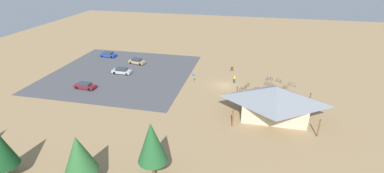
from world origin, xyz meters
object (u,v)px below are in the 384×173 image
bike_pavilion (275,100)px  bicycle_orange_edge_south (247,86)px  visitor_near_lot (234,79)px  bicycle_purple_front_row (269,84)px  car_maroon_mid_lot (85,86)px  trash_bin (232,69)px  bicycle_blue_mid_cluster (269,79)px  bicycle_purple_near_porch (281,92)px  bicycle_yellow_edge_north (242,94)px  bicycle_white_near_sign (275,87)px  bicycle_green_yard_left (279,81)px  lot_sign (193,77)px  car_silver_end_stall (122,71)px  bicycle_red_yard_front (285,87)px  pine_center (79,154)px  pine_mideast (0,147)px  car_blue_far_end (108,54)px  pine_midwest (152,142)px  bicycle_teal_lone_west (256,89)px  bicycle_black_trailside (243,89)px  car_tan_inner_stall (137,61)px  bicycle_silver_by_bin (292,85)px

bike_pavilion → bicycle_orange_edge_south: (4.78, -11.43, -2.93)m
bicycle_orange_edge_south → visitor_near_lot: 3.41m
bicycle_purple_front_row → car_maroon_mid_lot: bearing=15.0°
trash_bin → bicycle_blue_mid_cluster: 9.64m
trash_bin → bicycle_purple_near_porch: trash_bin is taller
bicycle_yellow_edge_north → bicycle_white_near_sign: bearing=-142.2°
bicycle_green_yard_left → bicycle_orange_edge_south: bearing=31.1°
bicycle_white_near_sign → trash_bin: bearing=-41.3°
lot_sign → car_silver_end_stall: bearing=-5.3°
bicycle_red_yard_front → car_maroon_mid_lot: 41.89m
bicycle_purple_front_row → bicycle_purple_near_porch: 4.16m
pine_center → bicycle_yellow_edge_north: pine_center is taller
pine_mideast → car_maroon_mid_lot: size_ratio=1.55×
bicycle_orange_edge_south → pine_mideast: bearing=50.4°
bicycle_red_yard_front → car_blue_far_end: car_blue_far_end is taller
bicycle_red_yard_front → bicycle_orange_edge_south: bearing=5.8°
pine_mideast → bicycle_blue_mid_cluster: size_ratio=4.38×
pine_midwest → visitor_near_lot: bearing=-103.2°
bicycle_blue_mid_cluster → bicycle_teal_lone_west: size_ratio=1.31×
trash_bin → bicycle_red_yard_front: size_ratio=0.66×
bicycle_black_trailside → car_tan_inner_stall: (27.71, -10.08, 0.38)m
trash_bin → bicycle_orange_edge_south: 9.83m
lot_sign → visitor_near_lot: bearing=-165.9°
bicycle_white_near_sign → bicycle_silver_by_bin: (-3.68, -2.11, -0.00)m
pine_center → bicycle_yellow_edge_north: bearing=-121.4°
trash_bin → lot_sign: 12.14m
bicycle_orange_edge_south → bicycle_black_trailside: 1.93m
bicycle_orange_edge_south → car_tan_inner_stall: 29.68m
bicycle_purple_near_porch → car_maroon_mid_lot: size_ratio=0.33×
bicycle_yellow_edge_north → lot_sign: bearing=-20.9°
bicycle_black_trailside → bicycle_orange_edge_south: bearing=-114.0°
pine_midwest → bicycle_green_yard_left: size_ratio=6.12×
pine_midwest → bicycle_purple_front_row: 35.13m
bicycle_silver_by_bin → car_maroon_mid_lot: size_ratio=0.33×
bicycle_orange_edge_south → car_maroon_mid_lot: (33.15, 8.24, 0.33)m
bicycle_purple_front_row → bicycle_blue_mid_cluster: size_ratio=1.02×
bicycle_white_near_sign → bicycle_silver_by_bin: bicycle_silver_by_bin is taller
bicycle_blue_mid_cluster → bicycle_purple_near_porch: bicycle_purple_near_porch is taller
bicycle_white_near_sign → bicycle_purple_near_porch: bicycle_purple_near_porch is taller
pine_mideast → bicycle_yellow_edge_north: size_ratio=4.28×
bike_pavilion → bicycle_purple_near_porch: (-1.95, -9.80, -2.90)m
bicycle_yellow_edge_north → bike_pavilion: bearing=129.3°
bicycle_green_yard_left → visitor_near_lot: size_ratio=0.71×
bike_pavilion → lot_sign: bike_pavilion is taller
trash_bin → bicycle_green_yard_left: size_ratio=0.70×
bicycle_white_near_sign → bicycle_black_trailside: size_ratio=0.96×
pine_center → bicycle_white_near_sign: pine_center is taller
lot_sign → car_silver_end_stall: 17.83m
bicycle_silver_by_bin → visitor_near_lot: (12.26, 0.85, 0.58)m
bicycle_teal_lone_west → car_maroon_mid_lot: size_ratio=0.27×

